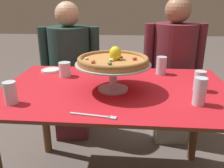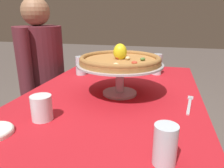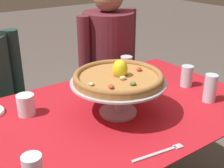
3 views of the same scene
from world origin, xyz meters
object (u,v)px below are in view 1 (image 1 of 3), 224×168
Objects in this scene: water_glass_back_right at (161,67)px; water_glass_front_left at (11,94)px; pizza at (113,60)px; dinner_fork at (96,116)px; pizza_stand at (113,70)px; water_glass_side_right at (199,82)px; diner_left at (71,74)px; diner_right at (172,74)px; side_plate at (51,70)px; water_glass_back_left at (65,70)px; water_glass_front_right at (200,93)px.

water_glass_back_right is 0.96m from water_glass_front_left.
dinner_fork is at bearing -98.84° from pizza.
water_glass_side_right is (0.48, 0.03, -0.07)m from pizza_stand.
diner_left is at bearing 121.38° from pizza.
water_glass_back_right is 0.84m from diner_left.
dinner_fork is 0.17× the size of diner_right.
diner_right is (0.92, 0.39, -0.13)m from side_plate.
pizza_stand is at bearing -33.56° from water_glass_back_left.
water_glass_back_right reaches higher than water_glass_front_left.
dinner_fork is at bearing -98.77° from pizza_stand.
water_glass_back_right is 0.50m from water_glass_front_right.
pizza is 1.81× the size of dinner_fork.
pizza_stand is at bearing 24.93° from water_glass_front_left.
diner_left reaches higher than water_glass_front_right.
water_glass_side_right is at bearing -59.35° from water_glass_back_right.
water_glass_back_right reaches higher than dinner_fork.
water_glass_side_right is 0.35m from water_glass_back_right.
pizza_stand is 3.04× the size of water_glass_front_right.
water_glass_back_left is (-0.81, 0.19, -0.01)m from water_glass_side_right.
water_glass_front_right is (-0.05, -0.19, 0.01)m from water_glass_side_right.
diner_right is (0.15, 0.39, -0.17)m from water_glass_back_right.
water_glass_back_left is (-0.64, -0.10, -0.01)m from water_glass_back_right.
water_glass_front_left is (-0.48, -0.22, -0.13)m from pizza.
diner_right is (0.45, 0.72, -0.24)m from pizza_stand.
diner_right is at bearing 92.42° from water_glass_side_right.
diner_right is at bearing 23.24° from side_plate.
water_glass_back_left is at bearing -170.75° from water_glass_back_right.
pizza_stand is 0.86m from diner_left.
side_plate is at bearing 162.71° from water_glass_side_right.
dinner_fork is 0.18× the size of diner_left.
water_glass_front_right is at bearing 19.32° from dinner_fork.
water_glass_front_left is at bearing -144.85° from water_glass_back_right.
diner_right is (0.50, 1.04, -0.12)m from dinner_fork.
water_glass_front_right is at bearing -104.51° from water_glass_side_right.
pizza reaches higher than water_glass_front_left.
pizza_stand reaches higher than dinner_fork.
water_glass_front_right is at bearing -28.22° from side_plate.
water_glass_back_right is (0.30, 0.33, -0.12)m from pizza.
water_glass_back_right is 1.08× the size of water_glass_front_left.
water_glass_front_right reaches higher than water_glass_back_left.
water_glass_front_left is (-0.14, -0.45, 0.01)m from water_glass_back_left.
water_glass_side_right reaches higher than water_glass_back_left.
pizza_stand is at bearing 162.93° from pizza.
water_glass_back_left is at bearing -79.31° from diner_left.
pizza_stand is 0.45m from water_glass_back_right.
dinner_fork is 1.16m from diner_right.
water_glass_side_right is 0.64m from dinner_fork.
water_glass_back_left is at bearing 117.51° from dinner_fork.
side_plate is 1.01m from diner_right.
water_glass_side_right is 0.99m from water_glass_front_left.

